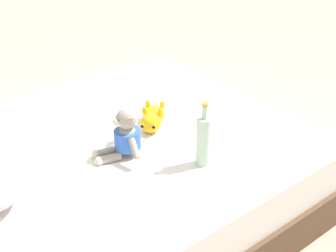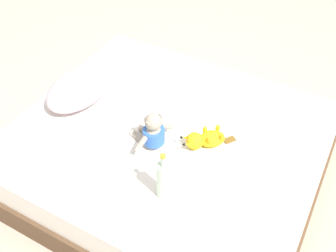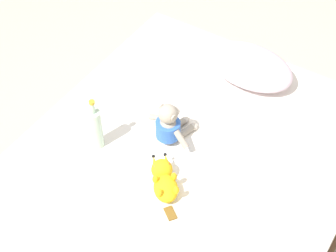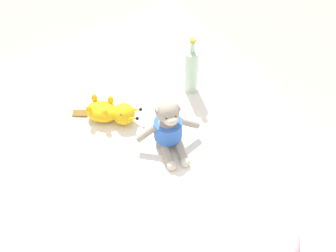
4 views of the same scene
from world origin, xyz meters
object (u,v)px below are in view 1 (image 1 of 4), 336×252
at_px(bed, 118,178).
at_px(glass_bottle, 203,140).
at_px(plush_yellow_creature, 152,118).
at_px(plush_monkey, 125,137).

bearing_deg(bed, glass_bottle, -154.29).
bearing_deg(glass_bottle, plush_yellow_creature, -5.05).
xyz_separation_m(bed, plush_monkey, (-0.13, 0.03, 0.31)).
bearing_deg(bed, plush_monkey, 167.68).
relative_size(bed, plush_monkey, 6.36).
height_order(bed, plush_monkey, plush_monkey).
bearing_deg(plush_yellow_creature, glass_bottle, 174.95).
distance_m(bed, plush_yellow_creature, 0.35).
bearing_deg(glass_bottle, plush_monkey, 38.89).
xyz_separation_m(bed, glass_bottle, (-0.41, -0.20, 0.33)).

